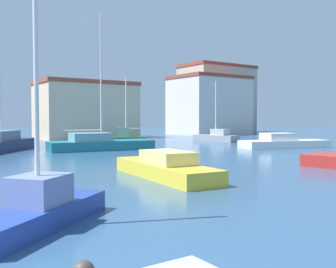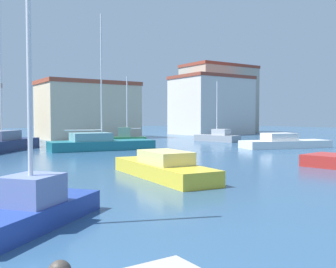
# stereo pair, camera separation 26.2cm
# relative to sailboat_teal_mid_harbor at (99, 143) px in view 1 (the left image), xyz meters

# --- Properties ---
(water) EXTENTS (160.00, 160.00, 0.00)m
(water) POSITION_rel_sailboat_teal_mid_harbor_xyz_m (1.49, -5.13, -0.57)
(water) COLOR #2D5175
(water) RESTS_ON ground
(sailboat_teal_mid_harbor) EXTENTS (8.91, 4.06, 11.29)m
(sailboat_teal_mid_harbor) POSITION_rel_sailboat_teal_mid_harbor_xyz_m (0.00, 0.00, 0.00)
(sailboat_teal_mid_harbor) COLOR #1E707A
(sailboat_teal_mid_harbor) RESTS_ON water
(sailboat_navy_far_right) EXTENTS (7.54, 8.52, 14.23)m
(sailboat_navy_far_right) POSITION_rel_sailboat_teal_mid_harbor_xyz_m (-6.94, 3.78, 0.08)
(sailboat_navy_far_right) COLOR #19234C
(sailboat_navy_far_right) RESTS_ON water
(sailboat_grey_outer_mooring) EXTENTS (2.75, 5.61, 6.77)m
(sailboat_grey_outer_mooring) POSITION_rel_sailboat_teal_mid_harbor_xyz_m (15.83, 3.19, -0.05)
(sailboat_grey_outer_mooring) COLOR gray
(sailboat_grey_outer_mooring) RESTS_ON water
(motorboat_yellow_far_left) EXTENTS (2.59, 7.11, 1.23)m
(motorboat_yellow_far_left) POSITION_rel_sailboat_teal_mid_harbor_xyz_m (-3.82, -15.50, -0.11)
(motorboat_yellow_far_left) COLOR gold
(motorboat_yellow_far_left) RESTS_ON water
(motorboat_white_distant_north) EXTENTS (8.47, 4.74, 1.33)m
(motorboat_white_distant_north) POSITION_rel_sailboat_teal_mid_harbor_xyz_m (14.63, -7.14, -0.10)
(motorboat_white_distant_north) COLOR white
(motorboat_white_distant_north) RESTS_ON water
(sailboat_green_inner_mooring) EXTENTS (4.08, 2.79, 7.02)m
(sailboat_green_inner_mooring) POSITION_rel_sailboat_teal_mid_harbor_xyz_m (5.94, 6.45, 0.05)
(sailboat_green_inner_mooring) COLOR #28703D
(sailboat_green_inner_mooring) RESTS_ON water
(sailboat_blue_distant_east) EXTENTS (4.45, 3.92, 7.24)m
(sailboat_blue_distant_east) POSITION_rel_sailboat_teal_mid_harbor_xyz_m (-10.90, -20.33, -0.07)
(sailboat_blue_distant_east) COLOR #233D93
(sailboat_blue_distant_east) RESTS_ON water
(yacht_club) EXTENTS (12.30, 7.26, 7.36)m
(yacht_club) POSITION_rel_sailboat_teal_mid_harbor_xyz_m (6.38, 17.84, 3.12)
(yacht_club) COLOR beige
(yacht_club) RESTS_ON ground
(warehouse_block) EXTENTS (11.45, 8.84, 9.33)m
(warehouse_block) POSITION_rel_sailboat_teal_mid_harbor_xyz_m (27.64, 18.27, 4.10)
(warehouse_block) COLOR beige
(warehouse_block) RESTS_ON ground
(waterfront_apartments) EXTENTS (12.67, 7.63, 11.90)m
(waterfront_apartments) POSITION_rel_sailboat_teal_mid_harbor_xyz_m (32.94, 22.35, 5.39)
(waterfront_apartments) COLOR #B2A893
(waterfront_apartments) RESTS_ON ground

